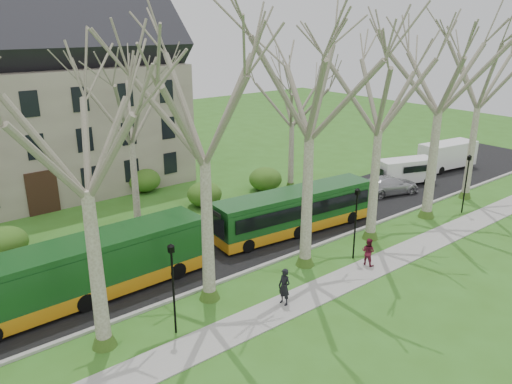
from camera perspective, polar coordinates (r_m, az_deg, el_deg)
ground at (r=27.24m, az=0.96°, el=-10.35°), size 120.00×120.00×0.00m
sidewalk at (r=25.62m, az=4.61°, el=-12.40°), size 70.00×2.00×0.06m
road at (r=31.19m, az=-5.51°, el=-6.40°), size 80.00×8.00×0.06m
curb at (r=28.24m, az=-1.00°, el=-9.07°), size 80.00×0.25×0.14m
building at (r=43.60m, az=-26.57°, el=10.03°), size 26.50×12.20×16.00m
tree_row_verge at (r=24.82m, az=0.61°, el=4.17°), size 49.00×7.00×14.00m
tree_row_far at (r=33.22m, az=-13.03°, el=5.69°), size 33.00×7.00×12.00m
lamp_row at (r=25.39m, az=2.44°, el=-6.14°), size 36.22×0.22×4.30m
hedges at (r=36.13m, az=-19.29°, el=-2.14°), size 30.60×8.60×2.00m
bus_lead at (r=26.51m, az=-18.81°, el=-8.29°), size 12.75×2.88×3.18m
bus_follow at (r=33.04m, az=4.51°, el=-2.10°), size 11.76×3.52×2.90m
sedan at (r=41.74m, az=14.93°, el=0.79°), size 5.50×3.39×1.49m
van_a at (r=44.68m, az=16.74°, el=2.27°), size 5.30×3.33×2.17m
van_b at (r=50.46m, az=21.03°, el=3.88°), size 6.08×2.94×2.55m
pedestrian_a at (r=24.89m, az=3.26°, el=-10.76°), size 0.51×0.73×1.89m
pedestrian_b at (r=29.34m, az=12.70°, el=-6.67°), size 0.77×0.91×1.64m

